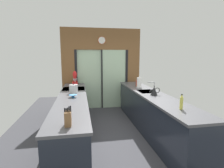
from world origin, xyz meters
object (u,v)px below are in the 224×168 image
at_px(mixing_bowl, 73,96).
at_px(soap_bottle_near, 181,103).
at_px(paper_towel_roll, 139,82).
at_px(stock_pot, 74,89).
at_px(oven_range, 74,105).
at_px(knife_block, 68,118).
at_px(stand_mixer, 75,79).
at_px(kettle, 154,91).
at_px(soap_bottle_far, 137,83).

distance_m(mixing_bowl, soap_bottle_near, 2.13).
relative_size(mixing_bowl, paper_towel_roll, 0.59).
bearing_deg(stock_pot, oven_range, 91.74).
height_order(mixing_bowl, knife_block, knife_block).
height_order(oven_range, stock_pot, stock_pot).
relative_size(oven_range, stand_mixer, 2.19).
height_order(kettle, soap_bottle_near, soap_bottle_near).
xyz_separation_m(soap_bottle_far, paper_towel_roll, (-0.00, -0.19, 0.04)).
bearing_deg(soap_bottle_far, stock_pot, -159.42).
bearing_deg(soap_bottle_near, kettle, 89.87).
bearing_deg(stand_mixer, knife_block, -90.00).
xyz_separation_m(mixing_bowl, paper_towel_roll, (1.78, 0.92, 0.11)).
distance_m(stock_pot, soap_bottle_far, 1.90).
xyz_separation_m(knife_block, kettle, (1.78, 1.44, 0.00)).
bearing_deg(mixing_bowl, soap_bottle_near, -33.35).
height_order(kettle, soap_bottle_far, soap_bottle_far).
relative_size(knife_block, soap_bottle_far, 1.14).
bearing_deg(stand_mixer, kettle, -46.02).
distance_m(soap_bottle_near, soap_bottle_far, 2.28).
bearing_deg(mixing_bowl, stock_pot, 90.00).
relative_size(knife_block, stand_mixer, 0.61).
relative_size(stand_mixer, paper_towel_roll, 1.36).
distance_m(stock_pot, soap_bottle_near, 2.40).
height_order(stock_pot, paper_towel_roll, paper_towel_roll).
height_order(stand_mixer, stock_pot, stand_mixer).
xyz_separation_m(mixing_bowl, stock_pot, (-0.00, 0.44, 0.07)).
xyz_separation_m(oven_range, mixing_bowl, (0.02, -1.05, 0.50)).
relative_size(stock_pot, soap_bottle_far, 1.02).
relative_size(stand_mixer, stock_pot, 1.83).
bearing_deg(knife_block, kettle, 38.88).
height_order(oven_range, paper_towel_roll, paper_towel_roll).
xyz_separation_m(mixing_bowl, soap_bottle_far, (1.78, 1.11, 0.06)).
relative_size(stand_mixer, kettle, 1.69).
height_order(oven_range, knife_block, knife_block).
distance_m(knife_block, stand_mixer, 3.28).
height_order(stand_mixer, soap_bottle_near, stand_mixer).
relative_size(kettle, soap_bottle_near, 0.97).
bearing_deg(knife_block, paper_towel_roll, 54.03).
bearing_deg(soap_bottle_near, stand_mixer, 121.34).
bearing_deg(oven_range, kettle, -32.43).
xyz_separation_m(soap_bottle_near, soap_bottle_far, (0.00, 2.28, -0.02)).
bearing_deg(paper_towel_roll, stand_mixer, 154.95).
bearing_deg(soap_bottle_far, knife_block, -123.94).
height_order(mixing_bowl, stand_mixer, stand_mixer).
xyz_separation_m(mixing_bowl, kettle, (1.78, -0.10, 0.07)).
distance_m(stand_mixer, soap_bottle_far, 1.89).
relative_size(oven_range, mixing_bowl, 5.10).
bearing_deg(paper_towel_roll, soap_bottle_near, -90.00).
distance_m(mixing_bowl, kettle, 1.79).
relative_size(mixing_bowl, soap_bottle_far, 0.80).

